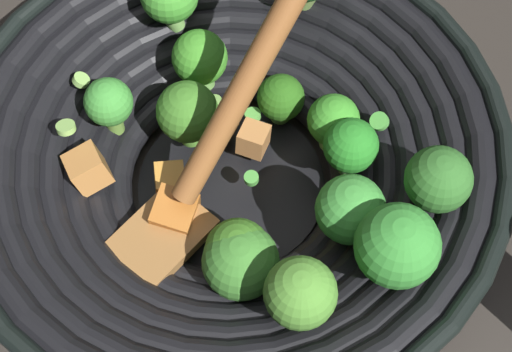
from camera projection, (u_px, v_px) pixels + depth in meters
ground_plane at (232, 190)px, 0.61m from camera, size 4.00×4.00×0.00m
wok at (233, 155)px, 0.56m from camera, size 0.40×0.40×0.24m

